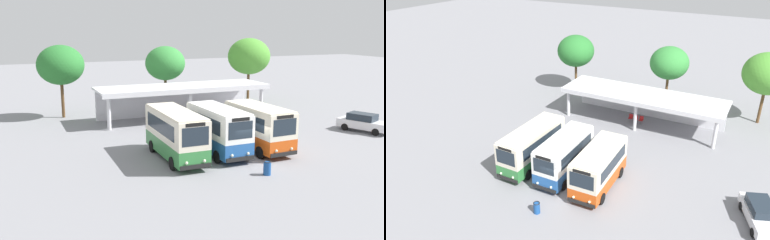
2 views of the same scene
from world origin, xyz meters
TOP-DOWN VIEW (x-y plane):
  - ground_plane at (0.00, 0.00)m, footprint 180.00×180.00m
  - city_bus_nearest_orange at (-4.28, 2.42)m, footprint 2.42×7.37m
  - city_bus_second_in_row at (-0.99, 2.35)m, footprint 2.44×6.63m
  - city_bus_middle_cream at (2.31, 2.12)m, footprint 2.66×6.59m
  - parked_car_flank at (14.11, 3.49)m, footprint 3.31×4.81m
  - terminal_canopy at (1.29, 15.58)m, footprint 17.28×5.06m
  - waiting_chair_end_by_column at (0.17, 14.73)m, footprint 0.44×0.44m
  - waiting_chair_second_from_end at (0.77, 14.71)m, footprint 0.44×0.44m
  - waiting_chair_middle_seat at (1.37, 14.77)m, footprint 0.44×0.44m
  - roadside_tree_behind_canopy at (1.94, 21.91)m, footprint 4.58×4.58m
  - roadside_tree_east_of_canopy at (12.52, 21.14)m, footprint 5.16×5.16m
  - roadside_tree_west_of_canopy at (-9.81, 20.34)m, footprint 4.73×4.73m
  - litter_bin_apron at (-0.19, -3.04)m, footprint 0.49×0.49m

SIDE VIEW (x-z plane):
  - ground_plane at x=0.00m, z-range 0.00..0.00m
  - litter_bin_apron at x=-0.19m, z-range 0.01..0.91m
  - waiting_chair_end_by_column at x=0.17m, z-range 0.09..0.95m
  - waiting_chair_second_from_end at x=0.77m, z-range 0.09..0.95m
  - waiting_chair_middle_seat at x=1.37m, z-range 0.09..0.95m
  - parked_car_flank at x=14.11m, z-range 0.02..1.64m
  - city_bus_middle_cream at x=2.31m, z-range 0.17..3.57m
  - city_bus_second_in_row at x=-0.99m, z-range 0.17..3.64m
  - city_bus_nearest_orange at x=-4.28m, z-range 0.17..3.65m
  - terminal_canopy at x=1.29m, z-range 0.92..4.32m
  - roadside_tree_behind_canopy at x=1.94m, z-range 1.54..8.55m
  - roadside_tree_west_of_canopy at x=-9.81m, z-range 1.68..9.08m
  - roadside_tree_east_of_canopy at x=12.52m, z-range 1.70..9.52m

